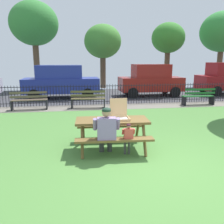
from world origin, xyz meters
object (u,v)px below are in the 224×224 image
parked_car_center (150,80)px  pizza_slice_on_table (103,119)px  park_bench_left (29,101)px  parked_car_left (61,81)px  far_tree_midright (168,39)px  child_at_table (128,136)px  far_tree_midleft (34,24)px  park_bench_right (198,97)px  far_tree_right (222,32)px  pizza_box_open (119,114)px  adult_at_table (106,130)px  picnic_table_foreground (112,126)px  park_bench_center (88,99)px  far_tree_center (103,42)px

parked_car_center → pizza_slice_on_table: bearing=-114.5°
park_bench_left → parked_car_center: 7.59m
parked_car_left → far_tree_midright: size_ratio=0.85×
pizza_slice_on_table → park_bench_left: (-2.79, 5.33, -0.36)m
child_at_table → far_tree_midleft: 15.41m
pizza_slice_on_table → child_at_table: (0.51, -0.59, -0.28)m
child_at_table → park_bench_right: bearing=50.2°
park_bench_right → far_tree_right: (6.26, 8.26, 4.12)m
child_at_table → pizza_box_open: bearing=99.3°
adult_at_table → far_tree_midleft: bearing=104.5°
pizza_box_open → parked_car_center: parked_car_center is taller
picnic_table_foreground → park_bench_left: (-3.00, 5.37, -0.18)m
pizza_box_open → far_tree_midleft: size_ratio=0.08×
pizza_box_open → parked_car_center: size_ratio=0.13×
pizza_slice_on_table → far_tree_midright: bearing=63.0°
pizza_box_open → parked_car_left: (-1.97, 8.71, 0.12)m
pizza_box_open → child_at_table: 0.72m
pizza_slice_on_table → adult_at_table: (0.01, -0.53, -0.12)m
park_bench_center → picnic_table_foreground: bearing=-86.4°
pizza_slice_on_table → park_bench_right: size_ratio=0.16×
child_at_table → far_tree_right: 18.51m
pizza_slice_on_table → far_tree_midright: 15.58m
pizza_box_open → child_at_table: bearing=-80.7°
picnic_table_foreground → far_tree_right: size_ratio=0.30×
pizza_slice_on_table → parked_car_center: size_ratio=0.06×
park_bench_left → parked_car_center: bearing=26.6°
parked_car_left → far_tree_center: 6.33m
park_bench_right → far_tree_midright: bearing=79.8°
adult_at_table → park_bench_right: size_ratio=0.74×
park_bench_left → park_bench_right: 8.22m
adult_at_table → far_tree_midleft: (-3.65, 14.12, 4.21)m
parked_car_center → far_tree_midleft: far_tree_midleft is taller
adult_at_table → child_at_table: 0.53m
park_bench_left → park_bench_center: (2.67, 0.00, 0.00)m
far_tree_midleft → adult_at_table: bearing=-75.5°
pizza_box_open → child_at_table: (0.10, -0.60, -0.39)m
child_at_table → parked_car_center: bearing=69.6°
park_bench_center → parked_car_left: bearing=113.0°
pizza_slice_on_table → park_bench_center: size_ratio=0.15×
pizza_slice_on_table → adult_at_table: size_ratio=0.21×
park_bench_left → pizza_box_open: bearing=-59.0°
far_tree_midright → child_at_table: bearing=-114.3°
child_at_table → parked_car_center: size_ratio=0.21×
adult_at_table → park_bench_left: 6.50m
pizza_slice_on_table → far_tree_center: size_ratio=0.05×
picnic_table_foreground → park_bench_center: (-0.33, 5.37, -0.18)m
park_bench_right → far_tree_midright: size_ratio=0.31×
child_at_table → parked_car_center: parked_car_center is taller
parked_car_center → far_tree_center: 6.06m
picnic_table_foreground → far_tree_midright: 15.55m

